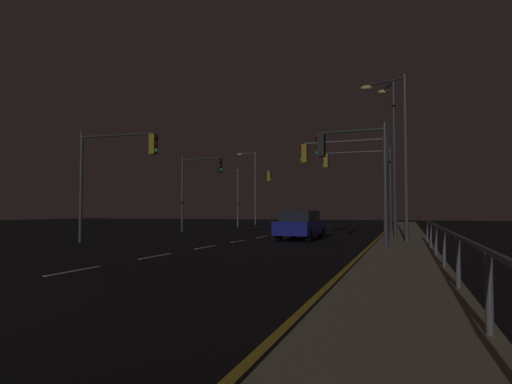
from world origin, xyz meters
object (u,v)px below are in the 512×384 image
Objects in this scene: traffic_light_far_center at (113,163)px; street_lamp_mid_block at (392,145)px; traffic_light_far_left at (361,172)px; car at (301,225)px; traffic_light_mid_right at (252,186)px; traffic_light_mid_left at (353,161)px; traffic_light_near_right at (199,179)px; street_lamp_far_end at (398,142)px; street_lamp_corner at (253,181)px; traffic_light_overhead_east at (347,166)px.

street_lamp_mid_block reaches higher than traffic_light_far_center.
car is at bearing -107.15° from traffic_light_far_left.
traffic_light_mid_right is at bearing 117.32° from car.
street_lamp_mid_block reaches higher than car.
street_lamp_mid_block is (1.37, 5.61, 1.40)m from traffic_light_mid_left.
street_lamp_far_end is (13.72, -7.61, 0.88)m from traffic_light_near_right.
traffic_light_far_left is 0.70× the size of street_lamp_mid_block.
car is at bearing -65.46° from street_lamp_corner.
street_lamp_mid_block is at bearing -56.33° from street_lamp_corner.
street_lamp_mid_block reaches higher than traffic_light_near_right.
traffic_light_near_right is 0.72× the size of street_lamp_far_end.
traffic_light_mid_left is at bearing -79.07° from traffic_light_overhead_east.
traffic_light_near_right is 19.21m from street_lamp_corner.
traffic_light_mid_left is at bearing -61.07° from traffic_light_mid_right.
street_lamp_mid_block is (-0.32, 2.76, 0.26)m from street_lamp_far_end.
traffic_light_mid_left is 0.96× the size of traffic_light_overhead_east.
car is 0.78× the size of traffic_light_far_left.
traffic_light_far_center is (0.40, -21.58, -0.02)m from traffic_light_mid_right.
street_lamp_mid_block is (13.40, -4.85, 1.13)m from traffic_light_near_right.
traffic_light_mid_left is at bearing -120.67° from street_lamp_far_end.
street_lamp_corner is (-2.50, 19.01, 1.09)m from traffic_light_near_right.
car is 0.87× the size of traffic_light_overhead_east.
traffic_light_mid_left is (3.36, -5.03, 2.75)m from car.
traffic_light_far_left is at bearing 72.85° from car.
street_lamp_far_end is (13.49, -18.48, 0.83)m from traffic_light_mid_right.
traffic_light_overhead_east is 0.68× the size of street_lamp_far_end.
traffic_light_far_center is (-11.40, -0.24, 0.30)m from traffic_light_mid_left.
traffic_light_far_left is 13.76m from traffic_light_mid_right.
street_lamp_corner is at bearing 108.56° from traffic_light_mid_right.
traffic_light_mid_right is 1.08× the size of traffic_light_overhead_east.
street_lamp_mid_block is at bearing -19.90° from traffic_light_near_right.
traffic_light_near_right is at bearing -91.21° from traffic_light_mid_right.
traffic_light_overhead_east is (11.23, -6.37, -0.04)m from traffic_light_near_right.
traffic_light_overhead_east is at bearing -89.05° from traffic_light_far_left.
street_lamp_far_end is at bearing -83.31° from street_lamp_mid_block.
street_lamp_mid_block is at bearing 35.05° from traffic_light_overhead_east.
traffic_light_mid_right is at bearing 118.93° from traffic_light_mid_left.
traffic_light_overhead_east is at bearing 22.25° from traffic_light_far_center.
traffic_light_mid_right is 1.02× the size of traffic_light_far_center.
traffic_light_far_left is at bearing 12.33° from traffic_light_near_right.
traffic_light_far_left reaches higher than traffic_light_near_right.
street_lamp_far_end reaches higher than traffic_light_far_center.
traffic_light_mid_left is 3.52m from street_lamp_far_end.
traffic_light_mid_left is at bearing -63.77° from street_lamp_corner.
street_lamp_mid_block is (12.77, 5.86, 1.11)m from traffic_light_far_center.
car is at bearing -62.68° from traffic_light_mid_right.
street_lamp_far_end is at bearing -58.64° from street_lamp_corner.
street_lamp_mid_block is at bearing 76.27° from traffic_light_mid_left.
street_lamp_far_end is at bearing -29.00° from traffic_light_near_right.
street_lamp_corner is (-13.73, 25.38, 1.12)m from traffic_light_overhead_east.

